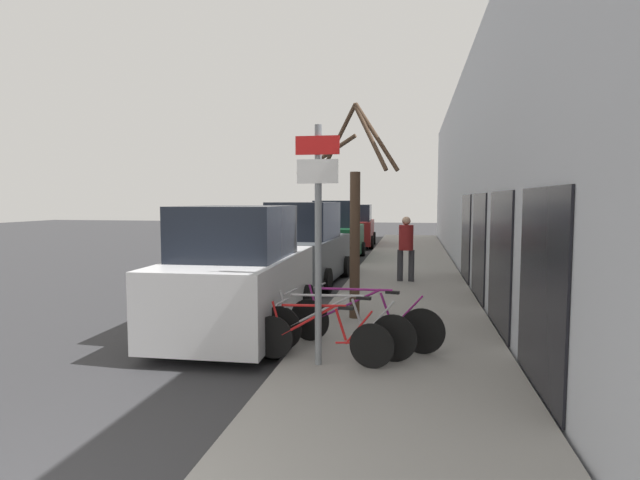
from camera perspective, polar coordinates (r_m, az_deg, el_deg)
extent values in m
plane|color=#333335|center=(14.00, -0.96, -5.19)|extent=(80.00, 80.00, 0.00)
cube|color=gray|center=(16.48, 9.93, -3.52)|extent=(3.20, 32.00, 0.15)
cube|color=#B2B7C1|center=(16.42, 16.26, 7.45)|extent=(0.20, 32.00, 6.50)
cube|color=black|center=(6.33, 23.90, -5.24)|extent=(0.03, 2.11, 2.37)
cube|color=black|center=(9.06, 19.83, -2.27)|extent=(0.03, 2.11, 2.37)
cube|color=black|center=(11.83, 17.66, -0.67)|extent=(0.03, 2.11, 2.37)
cube|color=black|center=(14.62, 16.32, 0.32)|extent=(0.03, 2.11, 2.37)
cylinder|color=gray|center=(6.64, -0.20, -0.77)|extent=(0.09, 0.09, 3.21)
cube|color=red|center=(6.60, -0.30, 10.79)|extent=(0.58, 0.02, 0.24)
cube|color=white|center=(6.57, -0.30, 7.85)|extent=(0.55, 0.02, 0.31)
cylinder|color=black|center=(7.18, -5.41, -10.99)|extent=(0.60, 0.11, 0.60)
cylinder|color=black|center=(6.77, 5.94, -11.95)|extent=(0.60, 0.11, 0.60)
cylinder|color=red|center=(6.92, -1.33, -9.17)|extent=(0.80, 0.13, 0.50)
cylinder|color=red|center=(6.85, -0.76, -7.50)|extent=(0.92, 0.15, 0.08)
cylinder|color=red|center=(6.80, 2.40, -9.63)|extent=(0.18, 0.06, 0.43)
cylinder|color=red|center=(6.82, 3.86, -11.62)|extent=(0.50, 0.09, 0.07)
cylinder|color=red|center=(6.74, 4.46, -9.95)|extent=(0.38, 0.07, 0.48)
cylinder|color=red|center=(7.09, -4.89, -9.05)|extent=(0.18, 0.05, 0.52)
cube|color=black|center=(6.73, 2.99, -7.76)|extent=(0.21, 0.10, 0.04)
cylinder|color=#99999E|center=(7.00, -4.37, -7.06)|extent=(0.08, 0.44, 0.02)
cylinder|color=black|center=(7.53, -4.53, -10.01)|extent=(0.66, 0.13, 0.66)
cylinder|color=black|center=(7.06, 8.39, -11.03)|extent=(0.66, 0.13, 0.66)
cylinder|color=#B7B7BC|center=(7.24, 0.10, -8.11)|extent=(0.94, 0.17, 0.54)
cylinder|color=#B7B7BC|center=(7.17, 0.75, -6.35)|extent=(1.09, 0.19, 0.09)
cylinder|color=#B7B7BC|center=(7.09, 4.35, -8.59)|extent=(0.21, 0.06, 0.47)
cylinder|color=#B7B7BC|center=(7.11, 6.01, -10.69)|extent=(0.59, 0.11, 0.08)
cylinder|color=#B7B7BC|center=(7.04, 6.70, -8.92)|extent=(0.44, 0.09, 0.53)
cylinder|color=#B7B7BC|center=(7.43, -3.94, -7.98)|extent=(0.20, 0.06, 0.57)
cube|color=black|center=(7.02, 5.03, -6.64)|extent=(0.21, 0.11, 0.04)
cylinder|color=#99999E|center=(7.34, -3.34, -5.89)|extent=(0.08, 0.44, 0.02)
cylinder|color=black|center=(7.99, -1.23, -9.11)|extent=(0.66, 0.17, 0.67)
cylinder|color=black|center=(7.48, 11.60, -10.17)|extent=(0.66, 0.17, 0.67)
cylinder|color=#8C1E72|center=(7.69, 3.38, -7.32)|extent=(0.98, 0.24, 0.55)
cylinder|color=#8C1E72|center=(7.61, 4.02, -5.65)|extent=(1.14, 0.28, 0.09)
cylinder|color=#8C1E72|center=(7.53, 7.59, -7.80)|extent=(0.21, 0.08, 0.48)
cylinder|color=#8C1E72|center=(7.53, 9.23, -9.83)|extent=(0.62, 0.16, 0.08)
cylinder|color=#8C1E72|center=(7.46, 9.93, -8.14)|extent=(0.46, 0.13, 0.54)
cylinder|color=#8C1E72|center=(7.90, -0.63, -7.17)|extent=(0.21, 0.08, 0.58)
cube|color=black|center=(7.45, 8.28, -5.94)|extent=(0.21, 0.12, 0.04)
cylinder|color=#99999E|center=(7.81, -0.03, -5.19)|extent=(0.11, 0.44, 0.02)
cube|color=silver|center=(9.08, -9.09, -5.59)|extent=(2.01, 4.37, 1.20)
cube|color=black|center=(8.79, -9.52, 0.94)|extent=(1.76, 2.30, 0.90)
cylinder|color=black|center=(10.71, -11.66, -6.52)|extent=(0.24, 0.67, 0.66)
cylinder|color=black|center=(10.21, -1.65, -6.97)|extent=(0.24, 0.67, 0.66)
cylinder|color=black|center=(8.32, -18.22, -9.87)|extent=(0.24, 0.67, 0.66)
cylinder|color=black|center=(7.67, -5.37, -10.89)|extent=(0.24, 0.67, 0.66)
cube|color=#51565B|center=(14.23, -1.60, -2.03)|extent=(1.97, 4.57, 1.12)
cube|color=black|center=(13.97, -1.79, 2.25)|extent=(1.70, 2.40, 1.02)
cylinder|color=black|center=(15.85, -3.45, -2.86)|extent=(0.25, 0.66, 0.65)
cylinder|color=black|center=(15.44, 2.92, -3.06)|extent=(0.25, 0.66, 0.65)
cylinder|color=black|center=(13.22, -6.87, -4.37)|extent=(0.25, 0.66, 0.65)
cylinder|color=black|center=(12.74, 0.72, -4.68)|extent=(0.25, 0.66, 0.65)
cube|color=#144728|center=(19.91, 2.04, -0.10)|extent=(1.80, 4.62, 1.17)
cube|color=black|center=(19.66, 1.98, 3.04)|extent=(1.59, 2.41, 1.02)
cylinder|color=black|center=(21.47, 0.25, -0.96)|extent=(0.23, 0.61, 0.61)
cylinder|color=black|center=(21.26, 4.86, -1.04)|extent=(0.23, 0.61, 0.61)
cylinder|color=black|center=(18.69, -1.17, -1.79)|extent=(0.23, 0.61, 0.61)
cylinder|color=black|center=(18.44, 4.11, -1.89)|extent=(0.23, 0.61, 0.61)
cube|color=maroon|center=(25.63, 3.94, 0.94)|extent=(2.02, 4.47, 1.14)
cube|color=black|center=(25.41, 3.92, 3.13)|extent=(1.76, 2.35, 0.82)
cylinder|color=black|center=(27.10, 2.21, 0.25)|extent=(0.25, 0.68, 0.67)
cylinder|color=black|center=(26.97, 6.13, 0.21)|extent=(0.25, 0.68, 0.67)
cylinder|color=black|center=(24.40, 1.51, -0.22)|extent=(0.25, 0.68, 0.67)
cylinder|color=black|center=(24.25, 5.87, -0.28)|extent=(0.25, 0.68, 0.67)
cylinder|color=#333338|center=(13.92, 10.39, -2.91)|extent=(0.16, 0.16, 0.86)
cylinder|color=#333338|center=(13.94, 9.14, -2.87)|extent=(0.16, 0.16, 0.86)
cylinder|color=maroon|center=(13.85, 9.81, 0.28)|extent=(0.40, 0.40, 0.68)
sphere|color=tan|center=(13.82, 9.84, 2.17)|extent=(0.23, 0.23, 0.23)
cylinder|color=#4C3828|center=(9.38, 4.00, -0.63)|extent=(0.19, 0.19, 2.75)
cylinder|color=#4C3828|center=(9.23, 6.45, 11.67)|extent=(0.88, 0.39, 1.29)
cylinder|color=#4C3828|center=(9.72, 0.63, 9.64)|extent=(1.27, 0.59, 0.74)
cylinder|color=#4C3828|center=(9.77, 2.01, 11.31)|extent=(0.86, 0.72, 1.29)
cylinder|color=#4C3828|center=(9.16, 5.80, 11.59)|extent=(0.69, 0.54, 1.24)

